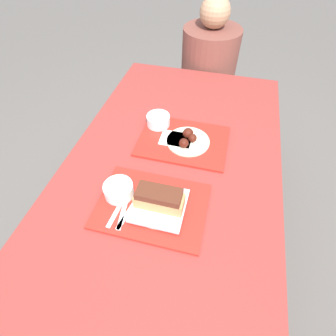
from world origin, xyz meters
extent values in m
plane|color=#605B56|center=(0.00, 0.00, 0.00)|extent=(12.00, 12.00, 0.00)
cube|color=maroon|center=(0.00, 0.00, 0.74)|extent=(0.95, 1.73, 0.04)
cylinder|color=maroon|center=(-0.41, 0.79, 0.36)|extent=(0.07, 0.07, 0.72)
cylinder|color=maroon|center=(0.41, 0.79, 0.36)|extent=(0.07, 0.07, 0.72)
cube|color=maroon|center=(0.00, 1.09, 0.46)|extent=(0.90, 0.28, 0.04)
cylinder|color=maroon|center=(-0.39, 1.09, 0.22)|extent=(0.06, 0.06, 0.44)
cylinder|color=maroon|center=(0.39, 1.09, 0.22)|extent=(0.06, 0.06, 0.44)
cube|color=red|center=(-0.02, -0.21, 0.76)|extent=(0.42, 0.31, 0.01)
cube|color=red|center=(0.02, 0.18, 0.76)|extent=(0.42, 0.31, 0.01)
cylinder|color=white|center=(-0.16, -0.19, 0.80)|extent=(0.12, 0.12, 0.05)
cylinder|color=beige|center=(-0.16, -0.19, 0.82)|extent=(0.10, 0.10, 0.01)
cylinder|color=beige|center=(0.01, -0.21, 0.77)|extent=(0.19, 0.19, 0.01)
cube|color=silver|center=(0.01, -0.21, 0.78)|extent=(0.20, 0.20, 0.01)
cube|color=tan|center=(0.01, -0.21, 0.81)|extent=(0.18, 0.07, 0.06)
cube|color=#562819|center=(0.01, -0.21, 0.85)|extent=(0.17, 0.07, 0.03)
cube|color=white|center=(-0.12, -0.26, 0.77)|extent=(0.04, 0.17, 0.00)
cube|color=white|center=(-0.09, -0.26, 0.77)|extent=(0.05, 0.17, 0.00)
cube|color=white|center=(-0.14, -0.26, 0.77)|extent=(0.03, 0.17, 0.00)
cube|color=teal|center=(-0.03, -0.14, 0.77)|extent=(0.04, 0.03, 0.01)
cylinder|color=white|center=(-0.13, 0.26, 0.80)|extent=(0.12, 0.12, 0.05)
cylinder|color=beige|center=(-0.13, 0.26, 0.82)|extent=(0.10, 0.10, 0.01)
cylinder|color=beige|center=(0.04, 0.17, 0.77)|extent=(0.20, 0.20, 0.01)
sphere|color=#4C190F|center=(0.06, 0.17, 0.80)|extent=(0.04, 0.04, 0.04)
sphere|color=#4C190F|center=(0.04, 0.19, 0.80)|extent=(0.05, 0.05, 0.05)
sphere|color=#4C190F|center=(0.03, 0.13, 0.80)|extent=(0.04, 0.04, 0.04)
cube|color=white|center=(-0.02, 0.17, 0.77)|extent=(0.15, 0.10, 0.01)
cylinder|color=brown|center=(0.01, 1.09, 0.71)|extent=(0.39, 0.39, 0.47)
sphere|color=tan|center=(0.01, 1.09, 1.04)|extent=(0.19, 0.19, 0.19)
camera|label=1|loc=(0.18, -0.74, 1.62)|focal=28.00mm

